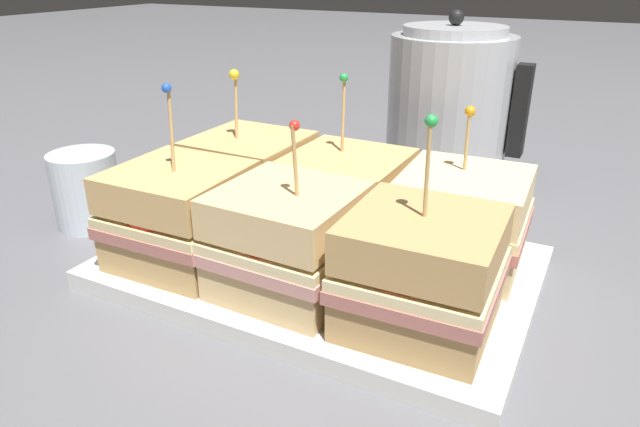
# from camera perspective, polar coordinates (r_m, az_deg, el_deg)

# --- Properties ---
(ground_plane) EXTENTS (6.00, 6.00, 0.00)m
(ground_plane) POSITION_cam_1_polar(r_m,az_deg,el_deg) (0.58, -0.00, -6.15)
(ground_plane) COLOR slate
(serving_platter) EXTENTS (0.41, 0.27, 0.02)m
(serving_platter) POSITION_cam_1_polar(r_m,az_deg,el_deg) (0.57, -0.00, -5.37)
(serving_platter) COLOR silver
(serving_platter) RESTS_ON ground_plane
(sandwich_front_left) EXTENTS (0.12, 0.12, 0.17)m
(sandwich_front_left) POSITION_cam_1_polar(r_m,az_deg,el_deg) (0.56, -13.78, -0.21)
(sandwich_front_left) COLOR tan
(sandwich_front_left) RESTS_ON serving_platter
(sandwich_front_center) EXTENTS (0.12, 0.12, 0.16)m
(sandwich_front_center) POSITION_cam_1_polar(r_m,az_deg,el_deg) (0.50, -3.04, -2.80)
(sandwich_front_center) COLOR #DBB77A
(sandwich_front_center) RESTS_ON serving_platter
(sandwich_front_right) EXTENTS (0.12, 0.12, 0.17)m
(sandwich_front_right) POSITION_cam_1_polar(r_m,az_deg,el_deg) (0.46, 10.08, -5.83)
(sandwich_front_right) COLOR tan
(sandwich_front_right) RESTS_ON serving_platter
(sandwich_back_left) EXTENTS (0.12, 0.12, 0.17)m
(sandwich_back_left) POSITION_cam_1_polar(r_m,az_deg,el_deg) (0.65, -6.96, 3.60)
(sandwich_back_left) COLOR tan
(sandwich_back_left) RESTS_ON serving_platter
(sandwich_back_center) EXTENTS (0.12, 0.12, 0.17)m
(sandwich_back_center) POSITION_cam_1_polar(r_m,az_deg,el_deg) (0.60, 2.75, 1.72)
(sandwich_back_center) COLOR tan
(sandwich_back_center) RESTS_ON serving_platter
(sandwich_back_right) EXTENTS (0.12, 0.12, 0.15)m
(sandwich_back_right) POSITION_cam_1_polar(r_m,az_deg,el_deg) (0.56, 13.99, -0.50)
(sandwich_back_right) COLOR beige
(sandwich_back_right) RESTS_ON serving_platter
(kettle_steel) EXTENTS (0.19, 0.17, 0.23)m
(kettle_steel) POSITION_cam_1_polar(r_m,az_deg,el_deg) (0.82, 12.76, 10.30)
(kettle_steel) COLOR #B7BABF
(kettle_steel) RESTS_ON ground_plane
(drinking_glass) EXTENTS (0.08, 0.08, 0.09)m
(drinking_glass) POSITION_cam_1_polar(r_m,az_deg,el_deg) (0.72, -22.32, 2.24)
(drinking_glass) COLOR silver
(drinking_glass) RESTS_ON ground_plane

